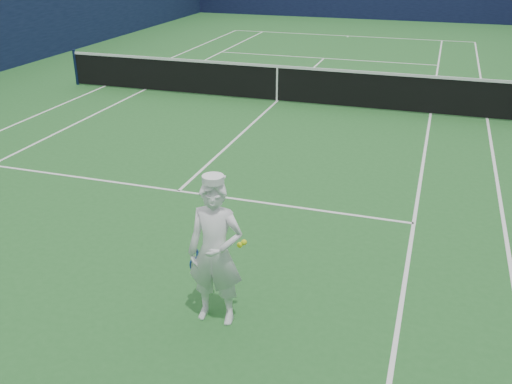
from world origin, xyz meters
TOP-DOWN VIEW (x-y plane):
  - ground at (0.00, 0.00)m, footprint 80.00×80.00m
  - court_markings at (0.00, 0.00)m, footprint 11.03×23.83m
  - windscreen_fence at (0.00, 0.00)m, footprint 20.12×36.12m
  - tennis_net at (0.00, 0.00)m, footprint 12.88×0.09m
  - tennis_player at (2.03, -9.65)m, footprint 0.78×0.47m

SIDE VIEW (x-z plane):
  - ground at x=0.00m, z-range 0.00..0.00m
  - court_markings at x=0.00m, z-range 0.00..0.01m
  - tennis_net at x=0.00m, z-range 0.02..1.09m
  - tennis_player at x=2.03m, z-range -0.02..1.83m
  - windscreen_fence at x=0.00m, z-range 0.00..4.00m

